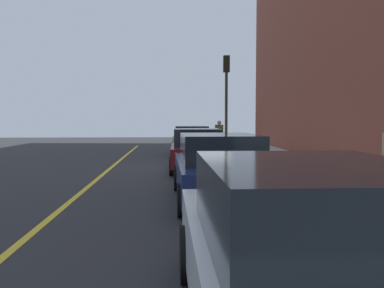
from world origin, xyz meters
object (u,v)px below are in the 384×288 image
(parked_car_white, at_px, (306,256))
(traffic_light_pole, at_px, (226,89))
(parked_car_green, at_px, (191,141))
(pedestrian_olive_coat, at_px, (219,135))
(parked_car_navy, at_px, (218,168))
(parked_car_maroon, at_px, (197,150))

(parked_car_white, height_order, traffic_light_pole, traffic_light_pole)
(parked_car_white, distance_m, parked_car_green, 17.69)
(parked_car_green, height_order, pedestrian_olive_coat, pedestrian_olive_coat)
(parked_car_navy, bearing_deg, parked_car_maroon, 1.00)
(parked_car_white, height_order, pedestrian_olive_coat, pedestrian_olive_coat)
(parked_car_maroon, relative_size, traffic_light_pole, 0.95)
(parked_car_white, xyz_separation_m, parked_car_navy, (5.87, -0.02, 0.00))
(parked_car_maroon, bearing_deg, pedestrian_olive_coat, -13.41)
(parked_car_green, xyz_separation_m, traffic_light_pole, (-3.24, -1.35, 2.38))
(parked_car_white, xyz_separation_m, pedestrian_olive_coat, (18.49, -1.60, 0.26))
(parked_car_maroon, height_order, traffic_light_pole, traffic_light_pole)
(parked_car_navy, bearing_deg, traffic_light_pole, -9.16)
(parked_car_white, bearing_deg, parked_car_green, -0.16)
(parked_car_navy, height_order, pedestrian_olive_coat, pedestrian_olive_coat)
(traffic_light_pole, bearing_deg, parked_car_navy, 170.84)
(parked_car_navy, distance_m, parked_car_maroon, 5.57)
(parked_car_white, height_order, parked_car_green, same)
(traffic_light_pole, bearing_deg, parked_car_white, 174.46)
(parked_car_navy, bearing_deg, pedestrian_olive_coat, -7.15)
(parked_car_navy, height_order, parked_car_maroon, same)
(pedestrian_olive_coat, bearing_deg, parked_car_white, 175.05)
(parked_car_white, bearing_deg, traffic_light_pole, -5.54)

